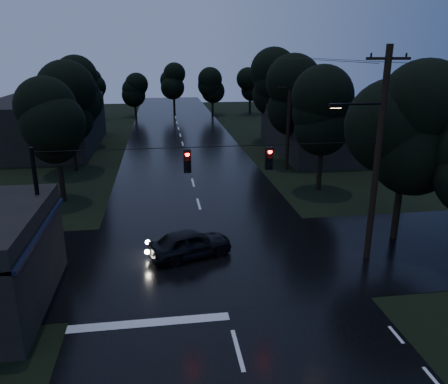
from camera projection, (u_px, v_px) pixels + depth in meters
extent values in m
cube|color=black|center=(189.00, 167.00, 38.38)|extent=(12.00, 120.00, 0.02)
cube|color=black|center=(213.00, 258.00, 21.43)|extent=(60.00, 9.00, 0.02)
cube|color=black|center=(40.00, 230.00, 16.67)|extent=(0.30, 7.00, 0.15)
cylinder|color=black|center=(17.00, 313.00, 14.34)|extent=(0.10, 0.10, 3.00)
cylinder|color=black|center=(57.00, 239.00, 19.99)|extent=(0.10, 0.10, 3.00)
cube|color=#FFD966|center=(31.00, 264.00, 15.46)|extent=(0.06, 1.60, 0.50)
cube|color=#FFD966|center=(49.00, 234.00, 18.00)|extent=(0.06, 1.20, 0.50)
cube|color=black|center=(326.00, 130.00, 43.37)|extent=(10.00, 14.00, 4.40)
cube|color=black|center=(46.00, 124.00, 45.11)|extent=(10.00, 16.00, 5.00)
cylinder|color=black|center=(377.00, 159.00, 19.97)|extent=(0.30, 0.30, 10.00)
cube|color=black|center=(389.00, 58.00, 18.61)|extent=(2.00, 0.12, 0.12)
cylinder|color=black|center=(360.00, 104.00, 19.05)|extent=(2.20, 0.10, 0.10)
cube|color=black|center=(336.00, 106.00, 18.92)|extent=(0.60, 0.25, 0.18)
cube|color=#FFB266|center=(336.00, 108.00, 18.95)|extent=(0.45, 0.18, 0.03)
cylinder|color=black|center=(288.00, 126.00, 36.47)|extent=(0.30, 0.30, 7.50)
cube|color=black|center=(290.00, 87.00, 35.50)|extent=(2.00, 0.12, 0.12)
cylinder|color=black|center=(40.00, 217.00, 18.54)|extent=(0.18, 0.18, 6.00)
cylinder|color=black|center=(215.00, 147.00, 18.70)|extent=(15.00, 0.03, 0.03)
cube|color=black|center=(187.00, 161.00, 18.72)|extent=(0.32, 0.25, 1.00)
sphere|color=#FF0C07|center=(188.00, 162.00, 18.58)|extent=(0.18, 0.18, 0.18)
cube|color=black|center=(269.00, 158.00, 19.21)|extent=(0.32, 0.25, 1.00)
sphere|color=#FF0C07|center=(270.00, 159.00, 19.07)|extent=(0.18, 0.18, 0.18)
cylinder|color=black|center=(396.00, 214.00, 23.31)|extent=(0.36, 0.36, 2.80)
sphere|color=black|center=(404.00, 152.00, 22.26)|extent=(4.48, 4.48, 4.48)
sphere|color=black|center=(407.00, 128.00, 21.89)|extent=(4.48, 4.48, 4.48)
sphere|color=black|center=(411.00, 104.00, 21.52)|extent=(4.48, 4.48, 4.48)
cylinder|color=black|center=(62.00, 184.00, 29.24)|extent=(0.36, 0.36, 2.45)
sphere|color=black|center=(57.00, 140.00, 28.32)|extent=(3.92, 3.92, 3.92)
sphere|color=black|center=(55.00, 124.00, 28.00)|extent=(3.92, 3.92, 3.92)
sphere|color=black|center=(53.00, 107.00, 27.67)|extent=(3.92, 3.92, 3.92)
cylinder|color=black|center=(74.00, 156.00, 36.66)|extent=(0.36, 0.36, 2.62)
sphere|color=black|center=(70.00, 118.00, 35.68)|extent=(4.20, 4.20, 4.20)
sphere|color=black|center=(68.00, 104.00, 35.33)|extent=(4.20, 4.20, 4.20)
sphere|color=black|center=(67.00, 90.00, 34.98)|extent=(4.20, 4.20, 4.20)
cylinder|color=black|center=(85.00, 134.00, 45.97)|extent=(0.36, 0.36, 2.80)
sphere|color=black|center=(82.00, 101.00, 44.92)|extent=(4.48, 4.48, 4.48)
sphere|color=black|center=(81.00, 89.00, 44.55)|extent=(4.48, 4.48, 4.48)
sphere|color=black|center=(80.00, 77.00, 44.18)|extent=(4.48, 4.48, 4.48)
cylinder|color=black|center=(319.00, 172.00, 31.67)|extent=(0.36, 0.36, 2.62)
sphere|color=black|center=(322.00, 129.00, 30.69)|extent=(4.20, 4.20, 4.20)
sphere|color=black|center=(324.00, 112.00, 30.34)|extent=(4.20, 4.20, 4.20)
sphere|color=black|center=(325.00, 96.00, 29.99)|extent=(4.20, 4.20, 4.20)
cylinder|color=black|center=(295.00, 148.00, 39.25)|extent=(0.36, 0.36, 2.80)
sphere|color=black|center=(297.00, 110.00, 38.21)|extent=(4.48, 4.48, 4.48)
sphere|color=black|center=(297.00, 96.00, 37.84)|extent=(4.48, 4.48, 4.48)
sphere|color=black|center=(298.00, 81.00, 37.47)|extent=(4.48, 4.48, 4.48)
cylinder|color=black|center=(274.00, 128.00, 48.72)|extent=(0.36, 0.36, 2.97)
sphere|color=black|center=(275.00, 95.00, 47.61)|extent=(4.76, 4.76, 4.76)
sphere|color=black|center=(275.00, 83.00, 47.22)|extent=(4.76, 4.76, 4.76)
sphere|color=black|center=(276.00, 71.00, 46.82)|extent=(4.76, 4.76, 4.76)
imported|color=black|center=(190.00, 243.00, 21.43)|extent=(4.41, 2.87, 1.40)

